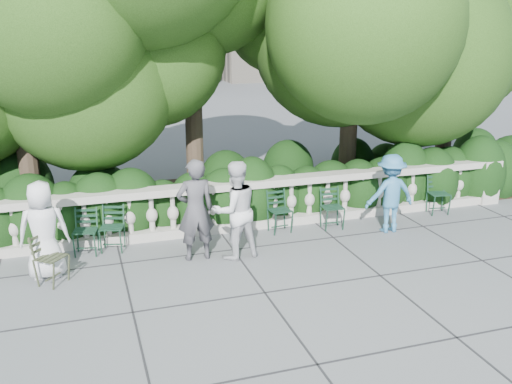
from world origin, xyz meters
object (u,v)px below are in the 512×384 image
object	(u,v)px
chair_a	(112,254)
person_older_blue	(390,193)
chair_c	(283,234)
chair_d	(334,231)
person_casual_man	(235,210)
person_businessman	(43,230)
chair_weathered	(61,285)
chair_e	(440,216)
chair_b	(86,257)
person_woman_grey	(195,210)

from	to	relation	value
chair_a	person_older_blue	distance (m)	5.39
chair_a	chair_c	bearing A→B (deg)	15.58
chair_d	person_older_blue	size ratio (longest dim) A/B	0.54
person_casual_man	person_older_blue	bearing A→B (deg)	175.20
chair_d	person_casual_man	xyz separation A→B (m)	(-2.22, -0.64, 0.87)
person_businessman	chair_c	bearing A→B (deg)	-171.70
person_older_blue	person_casual_man	bearing A→B (deg)	7.11
person_businessman	chair_weathered	bearing A→B (deg)	116.33
chair_d	chair_e	distance (m)	2.56
chair_weathered	chair_e	bearing A→B (deg)	-43.41
person_casual_man	chair_a	bearing A→B (deg)	-31.83
chair_d	person_casual_man	bearing A→B (deg)	-159.55
chair_b	chair_e	distance (m)	7.31
chair_a	chair_d	bearing A→B (deg)	13.93
chair_b	person_casual_man	distance (m)	2.78
chair_a	person_older_blue	world-z (taller)	person_older_blue
person_casual_man	person_older_blue	world-z (taller)	person_casual_man
chair_a	chair_c	world-z (taller)	same
chair_b	person_businessman	distance (m)	1.18
chair_c	chair_e	world-z (taller)	same
chair_a	person_businessman	xyz separation A→B (m)	(-1.06, -0.65, 0.81)
chair_d	person_woman_grey	world-z (taller)	person_woman_grey
person_woman_grey	chair_d	bearing A→B (deg)	-172.26
chair_c	chair_weathered	distance (m)	4.24
chair_weathered	person_woman_grey	distance (m)	2.47
chair_b	person_casual_man	world-z (taller)	person_casual_man
person_woman_grey	chair_a	bearing A→B (deg)	-28.07
chair_c	chair_d	world-z (taller)	same
chair_c	person_woman_grey	size ratio (longest dim) A/B	0.47
chair_weathered	person_businessman	size ratio (longest dim) A/B	0.52
chair_e	person_businessman	world-z (taller)	person_businessman
chair_e	chair_weathered	world-z (taller)	same
chair_c	person_woman_grey	bearing A→B (deg)	-165.72
person_businessman	chair_b	bearing A→B (deg)	-134.56
chair_b	chair_d	world-z (taller)	same
chair_e	person_older_blue	bearing A→B (deg)	-153.59
chair_c	chair_weathered	world-z (taller)	same
chair_weathered	person_woman_grey	size ratio (longest dim) A/B	0.47
chair_weathered	person_casual_man	distance (m)	3.07
chair_weathered	person_casual_man	world-z (taller)	person_casual_man
chair_c	chair_a	bearing A→B (deg)	174.39
chair_a	person_casual_man	world-z (taller)	person_casual_man
chair_b	person_woman_grey	xyz separation A→B (m)	(1.86, -0.64, 0.90)
chair_weathered	chair_d	bearing A→B (deg)	-41.32
chair_a	chair_d	distance (m)	4.30
person_woman_grey	person_older_blue	distance (m)	3.91
chair_a	person_woman_grey	xyz separation A→B (m)	(1.41, -0.68, 0.90)
person_woman_grey	person_casual_man	xyz separation A→B (m)	(0.67, -0.13, -0.03)
person_older_blue	person_businessman	bearing A→B (deg)	2.86
chair_e	person_older_blue	world-z (taller)	person_older_blue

